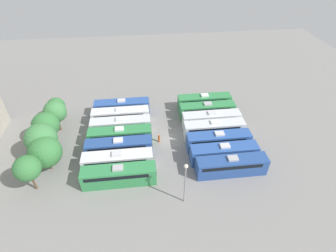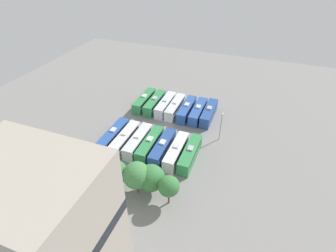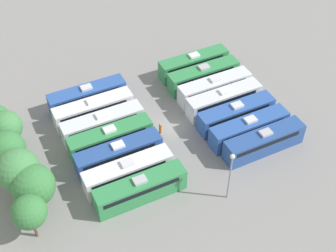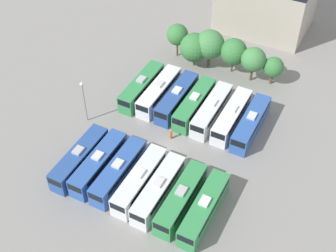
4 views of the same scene
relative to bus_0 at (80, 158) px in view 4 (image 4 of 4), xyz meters
name	(u,v)px [view 4 (image 4 of 4)]	position (x,y,z in m)	size (l,w,h in m)	color
ground_plane	(169,146)	(9.62, 9.26, -1.72)	(121.22, 121.22, 0.00)	gray
bus_0	(80,158)	(0.00, 0.00, 0.00)	(2.59, 11.55, 3.48)	#284C93
bus_1	(99,163)	(2.99, 0.40, 0.00)	(2.59, 11.55, 3.48)	#2D56A8
bus_2	(119,171)	(6.29, 0.42, 0.00)	(2.59, 11.55, 3.48)	#2D56A8
bus_3	(140,180)	(9.71, 0.35, 0.00)	(2.59, 11.55, 3.48)	silver
bus_4	(159,189)	(12.74, 0.14, 0.00)	(2.59, 11.55, 3.48)	silver
bus_5	(181,198)	(16.09, 0.19, 0.00)	(2.59, 11.55, 3.48)	#338C4C
bus_6	(204,208)	(19.48, 0.06, 0.00)	(2.59, 11.55, 3.48)	#338C4C
bus_7	(142,87)	(0.01, 18.06, 0.00)	(2.59, 11.55, 3.48)	#338C4C
bus_8	(159,91)	(3.17, 18.33, 0.00)	(2.59, 11.55, 3.48)	silver
bus_9	(177,97)	(6.52, 18.24, 0.00)	(2.59, 11.55, 3.48)	#284C93
bus_10	(194,104)	(9.71, 18.15, 0.00)	(2.59, 11.55, 3.48)	#338C4C
bus_11	(212,110)	(12.78, 18.10, 0.00)	(2.59, 11.55, 3.48)	silver
bus_12	(232,116)	(16.14, 18.22, 0.00)	(2.59, 11.55, 3.48)	silver
bus_13	(251,123)	(19.38, 18.01, 0.00)	(2.59, 11.55, 3.48)	#2D56A8
worker_person	(171,134)	(9.13, 10.97, -0.88)	(0.36, 0.36, 1.80)	#CC4C19
light_pole	(83,95)	(-4.68, 8.49, 3.53)	(0.60, 0.60, 7.72)	gray
tree_0	(177,35)	(0.28, 30.96, 2.84)	(3.95, 3.95, 6.54)	brown
tree_1	(195,48)	(4.35, 29.64, 2.14)	(5.25, 5.25, 6.48)	brown
tree_2	(210,44)	(6.80, 30.66, 2.94)	(5.24, 5.24, 7.29)	brown
tree_3	(234,52)	(11.16, 31.08, 2.50)	(4.76, 4.76, 6.61)	brown
tree_4	(254,60)	(15.08, 30.29, 2.64)	(4.31, 4.31, 6.53)	brown
tree_5	(273,67)	(18.51, 31.03, 1.72)	(3.55, 3.55, 5.25)	brown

